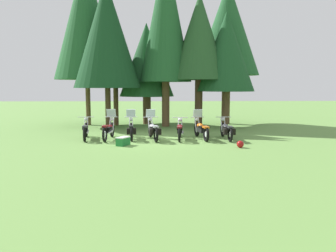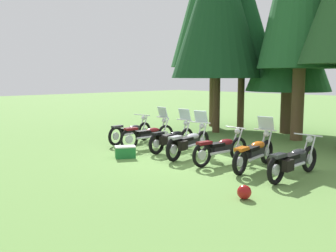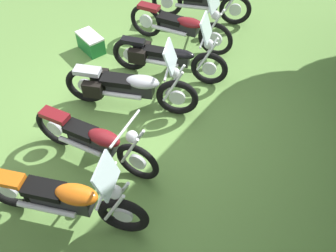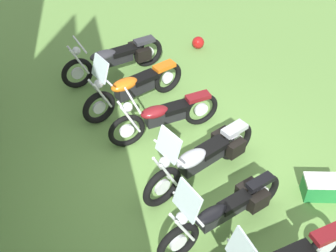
{
  "view_description": "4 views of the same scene",
  "coord_description": "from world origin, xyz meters",
  "views": [
    {
      "loc": [
        0.07,
        -15.5,
        2.46
      ],
      "look_at": [
        0.59,
        0.19,
        0.59
      ],
      "focal_mm": 35.97,
      "sensor_mm": 36.0,
      "label": 1
    },
    {
      "loc": [
        7.71,
        -8.54,
        2.44
      ],
      "look_at": [
        -0.78,
        -0.39,
        0.91
      ],
      "focal_mm": 41.07,
      "sensor_mm": 36.0,
      "label": 2
    },
    {
      "loc": [
        3.99,
        2.1,
        4.5
      ],
      "look_at": [
        0.59,
        0.79,
        0.58
      ],
      "focal_mm": 39.38,
      "sensor_mm": 36.0,
      "label": 3
    },
    {
      "loc": [
        -3.99,
        2.6,
        5.31
      ],
      "look_at": [
        0.54,
        0.09,
        0.75
      ],
      "focal_mm": 45.55,
      "sensor_mm": 36.0,
      "label": 4
    }
  ],
  "objects": [
    {
      "name": "motorcycle_4",
      "position": [
        1.12,
        -0.15,
        0.44
      ],
      "size": [
        0.74,
        2.13,
        0.99
      ],
      "rotation": [
        0.0,
        0.0,
        1.48
      ],
      "color": "black",
      "rests_on": "ground_plane"
    },
    {
      "name": "pine_tree_2",
      "position": [
        -2.52,
        5.84,
        4.85
      ],
      "size": [
        3.13,
        3.13,
        7.32
      ],
      "color": "#4C3823",
      "rests_on": "ground_plane"
    },
    {
      "name": "motorcycle_1",
      "position": [
        -2.16,
        0.01,
        0.47
      ],
      "size": [
        0.62,
        2.26,
        1.37
      ],
      "rotation": [
        0.0,
        0.0,
        1.5
      ],
      "color": "black",
      "rests_on": "ground_plane"
    },
    {
      "name": "motorcycle_3",
      "position": [
        -0.11,
        -0.18,
        0.47
      ],
      "size": [
        0.85,
        2.29,
        1.37
      ],
      "rotation": [
        0.0,
        0.0,
        1.75
      ],
      "color": "black",
      "rests_on": "ground_plane"
    },
    {
      "name": "dropped_helmet",
      "position": [
        3.41,
        -2.3,
        0.14
      ],
      "size": [
        0.29,
        0.29,
        0.29
      ],
      "primitive_type": "sphere",
      "color": "maroon",
      "rests_on": "ground_plane"
    },
    {
      "name": "motorcycle_0",
      "position": [
        -3.25,
        0.1,
        0.43
      ],
      "size": [
        0.77,
        2.21,
        1.0
      ],
      "rotation": [
        0.0,
        0.0,
        1.72
      ],
      "color": "black",
      "rests_on": "ground_plane"
    },
    {
      "name": "motorcycle_5",
      "position": [
        2.13,
        -0.02,
        0.46
      ],
      "size": [
        0.69,
        2.27,
        1.35
      ],
      "rotation": [
        0.0,
        0.0,
        1.71
      ],
      "color": "black",
      "rests_on": "ground_plane"
    },
    {
      "name": "motorcycle_6",
      "position": [
        3.29,
        -0.16,
        0.44
      ],
      "size": [
        0.74,
        2.32,
        0.99
      ],
      "rotation": [
        0.0,
        0.0,
        1.58
      ],
      "color": "black",
      "rests_on": "ground_plane"
    },
    {
      "name": "ground_plane",
      "position": [
        0.0,
        0.0,
        0.0
      ],
      "size": [
        80.0,
        80.0,
        0.0
      ],
      "primitive_type": "plane",
      "color": "#608C42"
    },
    {
      "name": "pine_tree_1",
      "position": [
        -2.82,
        4.46,
        5.44
      ],
      "size": [
        3.88,
        3.88,
        8.54
      ],
      "color": "#42301E",
      "rests_on": "ground_plane"
    },
    {
      "name": "motorcycle_2",
      "position": [
        -1.13,
        0.11,
        0.44
      ],
      "size": [
        0.65,
        2.2,
        1.35
      ],
      "rotation": [
        0.0,
        0.0,
        1.66
      ],
      "color": "black",
      "rests_on": "ground_plane"
    },
    {
      "name": "pine_tree_3",
      "position": [
        -0.59,
        6.46,
        4.11
      ],
      "size": [
        3.52,
        3.52,
        6.46
      ],
      "color": "#4C3823",
      "rests_on": "ground_plane"
    },
    {
      "name": "picnic_cooler",
      "position": [
        -1.34,
        -1.63,
        0.18
      ],
      "size": [
        0.59,
        0.69,
        0.36
      ],
      "color": "#1E7233",
      "rests_on": "ground_plane"
    }
  ]
}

